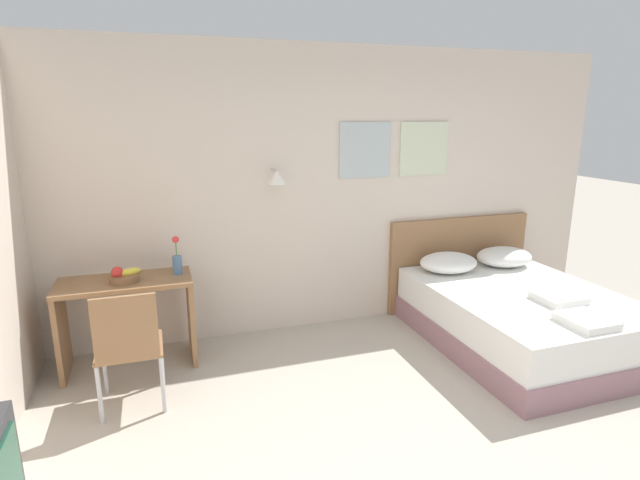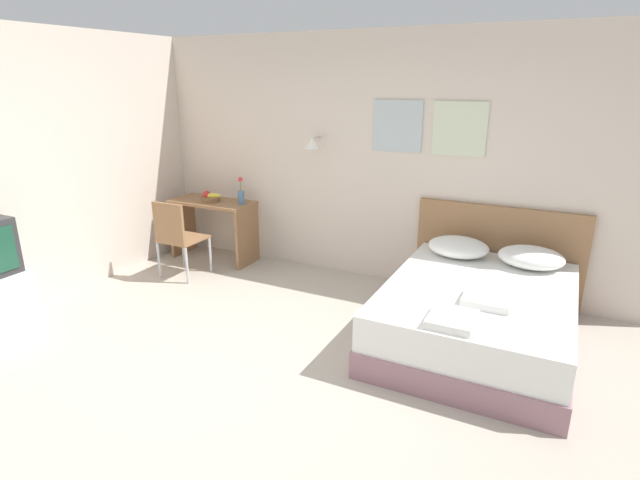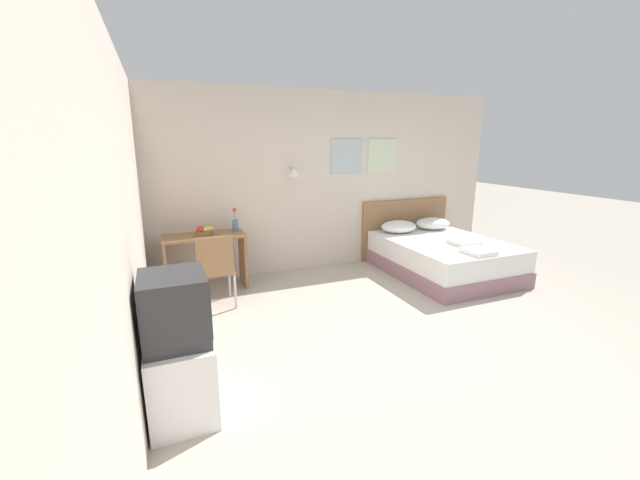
{
  "view_description": "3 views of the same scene",
  "coord_description": "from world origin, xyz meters",
  "px_view_note": "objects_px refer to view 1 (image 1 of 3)",
  "views": [
    {
      "loc": [
        -1.57,
        -1.88,
        2.04
      ],
      "look_at": [
        -0.34,
        1.79,
        1.05
      ],
      "focal_mm": 28.0,
      "sensor_mm": 36.0,
      "label": 1
    },
    {
      "loc": [
        1.98,
        -2.51,
        2.17
      ],
      "look_at": [
        0.16,
        1.11,
        0.85
      ],
      "focal_mm": 28.0,
      "sensor_mm": 36.0,
      "label": 2
    },
    {
      "loc": [
        -2.34,
        -2.96,
        1.93
      ],
      "look_at": [
        -0.67,
        1.09,
        0.82
      ],
      "focal_mm": 22.0,
      "sensor_mm": 36.0,
      "label": 3
    }
  ],
  "objects_px": {
    "pillow_left": "(448,263)",
    "folded_towel_near_foot": "(559,298)",
    "desk": "(127,308)",
    "fruit_bowl": "(124,276)",
    "folded_towel_mid_bed": "(586,321)",
    "desk_chair": "(128,342)",
    "headboard": "(458,262)",
    "bed": "(521,318)",
    "pillow_right": "(504,257)",
    "flower_vase": "(177,261)"
  },
  "relations": [
    {
      "from": "pillow_left",
      "to": "folded_towel_near_foot",
      "type": "bearing_deg",
      "value": -66.34
    },
    {
      "from": "pillow_left",
      "to": "desk",
      "type": "xyz_separation_m",
      "value": [
        -2.99,
        0.01,
        -0.1
      ]
    },
    {
      "from": "desk",
      "to": "fruit_bowl",
      "type": "distance_m",
      "value": 0.29
    },
    {
      "from": "folded_towel_mid_bed",
      "to": "desk_chair",
      "type": "distance_m",
      "value": 3.3
    },
    {
      "from": "headboard",
      "to": "pillow_left",
      "type": "relative_size",
      "value": 2.8
    },
    {
      "from": "pillow_left",
      "to": "folded_towel_mid_bed",
      "type": "xyz_separation_m",
      "value": [
        0.26,
        -1.44,
        -0.06
      ]
    },
    {
      "from": "bed",
      "to": "headboard",
      "type": "xyz_separation_m",
      "value": [
        -0.0,
        1.01,
        0.24
      ]
    },
    {
      "from": "pillow_left",
      "to": "bed",
      "type": "bearing_deg",
      "value": -64.67
    },
    {
      "from": "pillow_right",
      "to": "fruit_bowl",
      "type": "distance_m",
      "value": 3.65
    },
    {
      "from": "headboard",
      "to": "pillow_left",
      "type": "xyz_separation_m",
      "value": [
        -0.33,
        -0.31,
        0.12
      ]
    },
    {
      "from": "desk_chair",
      "to": "fruit_bowl",
      "type": "height_order",
      "value": "desk_chair"
    },
    {
      "from": "flower_vase",
      "to": "pillow_right",
      "type": "bearing_deg",
      "value": -0.72
    },
    {
      "from": "fruit_bowl",
      "to": "pillow_right",
      "type": "bearing_deg",
      "value": 0.33
    },
    {
      "from": "pillow_left",
      "to": "desk_chair",
      "type": "relative_size",
      "value": 0.65
    },
    {
      "from": "desk",
      "to": "flower_vase",
      "type": "height_order",
      "value": "flower_vase"
    },
    {
      "from": "folded_towel_mid_bed",
      "to": "pillow_left",
      "type": "bearing_deg",
      "value": 100.39
    },
    {
      "from": "fruit_bowl",
      "to": "pillow_left",
      "type": "bearing_deg",
      "value": 0.41
    },
    {
      "from": "headboard",
      "to": "fruit_bowl",
      "type": "relative_size",
      "value": 6.38
    },
    {
      "from": "desk_chair",
      "to": "fruit_bowl",
      "type": "xyz_separation_m",
      "value": [
        -0.03,
        0.66,
        0.27
      ]
    },
    {
      "from": "pillow_right",
      "to": "headboard",
      "type": "bearing_deg",
      "value": 136.65
    },
    {
      "from": "flower_vase",
      "to": "headboard",
      "type": "bearing_deg",
      "value": 5.32
    },
    {
      "from": "folded_towel_near_foot",
      "to": "flower_vase",
      "type": "xyz_separation_m",
      "value": [
        -3.0,
        1.03,
        0.31
      ]
    },
    {
      "from": "headboard",
      "to": "desk",
      "type": "relative_size",
      "value": 1.57
    },
    {
      "from": "bed",
      "to": "desk_chair",
      "type": "distance_m",
      "value": 3.29
    },
    {
      "from": "pillow_left",
      "to": "folded_towel_mid_bed",
      "type": "bearing_deg",
      "value": -79.61
    },
    {
      "from": "pillow_right",
      "to": "desk_chair",
      "type": "height_order",
      "value": "desk_chair"
    },
    {
      "from": "headboard",
      "to": "desk_chair",
      "type": "relative_size",
      "value": 1.82
    },
    {
      "from": "pillow_left",
      "to": "desk",
      "type": "distance_m",
      "value": 2.99
    },
    {
      "from": "pillow_left",
      "to": "folded_towel_mid_bed",
      "type": "distance_m",
      "value": 1.46
    },
    {
      "from": "desk",
      "to": "desk_chair",
      "type": "bearing_deg",
      "value": -87.27
    },
    {
      "from": "headboard",
      "to": "flower_vase",
      "type": "relative_size",
      "value": 5.01
    },
    {
      "from": "pillow_right",
      "to": "desk_chair",
      "type": "xyz_separation_m",
      "value": [
        -3.61,
        -0.68,
        -0.09
      ]
    },
    {
      "from": "bed",
      "to": "flower_vase",
      "type": "bearing_deg",
      "value": 165.74
    },
    {
      "from": "headboard",
      "to": "pillow_left",
      "type": "height_order",
      "value": "headboard"
    },
    {
      "from": "headboard",
      "to": "folded_towel_near_foot",
      "type": "relative_size",
      "value": 4.55
    },
    {
      "from": "desk_chair",
      "to": "pillow_left",
      "type": "bearing_deg",
      "value": 12.96
    },
    {
      "from": "headboard",
      "to": "bed",
      "type": "bearing_deg",
      "value": -90.0
    },
    {
      "from": "pillow_right",
      "to": "pillow_left",
      "type": "bearing_deg",
      "value": 180.0
    },
    {
      "from": "fruit_bowl",
      "to": "folded_towel_mid_bed",
      "type": "bearing_deg",
      "value": -23.59
    },
    {
      "from": "desk",
      "to": "pillow_right",
      "type": "bearing_deg",
      "value": -0.21
    },
    {
      "from": "desk_chair",
      "to": "headboard",
      "type": "bearing_deg",
      "value": 16.79
    },
    {
      "from": "folded_towel_near_foot",
      "to": "desk",
      "type": "xyz_separation_m",
      "value": [
        -3.42,
        1.0,
        -0.04
      ]
    },
    {
      "from": "headboard",
      "to": "flower_vase",
      "type": "distance_m",
      "value": 2.93
    },
    {
      "from": "folded_towel_near_foot",
      "to": "desk_chair",
      "type": "xyz_separation_m",
      "value": [
        -3.39,
        0.31,
        -0.03
      ]
    },
    {
      "from": "headboard",
      "to": "desk_chair",
      "type": "height_order",
      "value": "headboard"
    },
    {
      "from": "bed",
      "to": "pillow_left",
      "type": "xyz_separation_m",
      "value": [
        -0.33,
        0.7,
        0.35
      ]
    },
    {
      "from": "fruit_bowl",
      "to": "folded_towel_near_foot",
      "type": "bearing_deg",
      "value": -15.82
    },
    {
      "from": "pillow_left",
      "to": "fruit_bowl",
      "type": "height_order",
      "value": "fruit_bowl"
    },
    {
      "from": "bed",
      "to": "desk",
      "type": "relative_size",
      "value": 1.89
    },
    {
      "from": "folded_towel_near_foot",
      "to": "desk",
      "type": "height_order",
      "value": "desk"
    }
  ]
}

